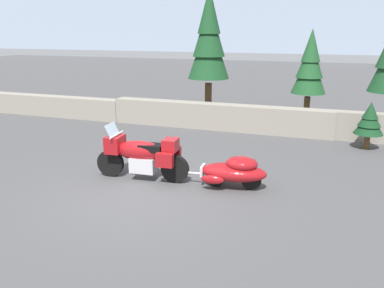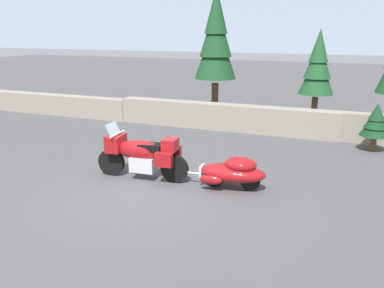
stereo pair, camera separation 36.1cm
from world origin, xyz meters
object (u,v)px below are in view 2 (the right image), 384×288
at_px(pine_tree_tall, 216,38).
at_px(pine_tree_far_right, 318,65).
at_px(touring_motorcycle, 142,154).
at_px(car_shaped_trailer, 233,171).

distance_m(pine_tree_tall, pine_tree_far_right, 3.93).
bearing_deg(pine_tree_tall, touring_motorcycle, -86.40).
distance_m(touring_motorcycle, car_shaped_trailer, 2.23).
xyz_separation_m(touring_motorcycle, car_shaped_trailer, (2.21, 0.17, -0.21)).
xyz_separation_m(touring_motorcycle, pine_tree_far_right, (3.32, 7.54, 1.59)).
bearing_deg(pine_tree_far_right, pine_tree_tall, -169.28).
relative_size(touring_motorcycle, car_shaped_trailer, 1.04).
height_order(touring_motorcycle, pine_tree_tall, pine_tree_tall).
bearing_deg(pine_tree_tall, pine_tree_far_right, 10.72).
bearing_deg(pine_tree_far_right, car_shaped_trailer, -98.53).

